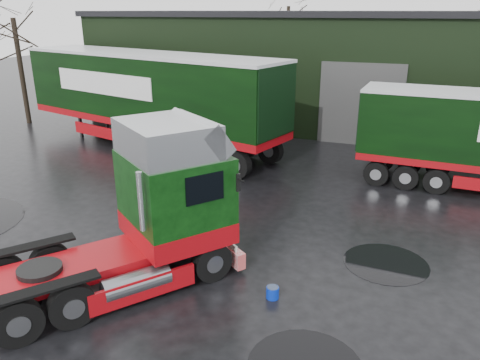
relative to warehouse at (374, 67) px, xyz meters
name	(u,v)px	position (x,y,z in m)	size (l,w,h in m)	color
ground	(207,276)	(-2.00, -20.00, -3.16)	(100.00, 100.00, 0.00)	black
warehouse	(374,67)	(0.00, 0.00, 0.00)	(32.40, 12.40, 6.30)	black
hero_tractor	(104,212)	(-3.97, -21.22, -1.18)	(2.70, 6.37, 3.96)	black
trailer_left	(148,101)	(-9.50, -10.00, -0.89)	(2.99, 14.62, 4.54)	silver
wash_bucket	(273,293)	(-0.17, -20.31, -3.02)	(0.30, 0.30, 0.28)	#0826AE
tree_left	(18,49)	(-19.00, -8.00, 1.09)	(4.40, 4.40, 8.50)	black
tree_back_a	(288,30)	(-8.00, 10.00, 1.59)	(4.40, 4.40, 9.50)	black
puddle_1	(386,263)	(2.22, -17.75, -3.15)	(2.23, 2.23, 0.01)	black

